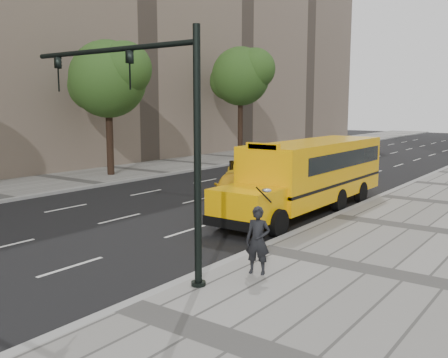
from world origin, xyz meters
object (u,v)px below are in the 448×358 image
Objects in this scene: taxi_far at (264,168)px; pedestrian at (258,240)px; tree_c at (241,76)px; taxi_near at (235,187)px; school_bus at (313,170)px; tree_b at (109,78)px; traffic_signal at (154,124)px.

taxi_far is 2.50× the size of pedestrian.
taxi_near is (11.24, -17.05, -6.31)m from tree_c.
school_bus is 3.87m from taxi_near.
tree_c reaches higher than taxi_near.
tree_b is at bearing -126.60° from taxi_far.
tree_c is at bearing 120.17° from traffic_signal.
taxi_far is at bearing 103.95° from pedestrian.
tree_b is 19.88m from traffic_signal.
tree_c reaches higher than taxi_far.
taxi_near is 0.67× the size of traffic_signal.
taxi_far reaches higher than taxi_near.
tree_c is at bearing 107.85° from pedestrian.
taxi_near is 2.40× the size of pedestrian.
traffic_signal is at bearing -59.83° from tree_c.
school_bus is at bearing -13.45° from taxi_near.
tree_c reaches higher than school_bus.
taxi_far is at bearing 29.36° from tree_b.
tree_b is 0.90× the size of tree_c.
taxi_far is at bearing 135.12° from school_bus.
tree_b reaches higher than taxi_far.
traffic_signal reaches higher than pedestrian.
tree_b is 15.64m from school_bus.
school_bus reaches higher than taxi_near.
school_bus is 1.81× the size of traffic_signal.
pedestrian reaches higher than taxi_near.
pedestrian is (2.80, -8.86, -0.72)m from school_bus.
traffic_signal is at bearing -43.05° from taxi_far.
taxi_near is at bearing -44.57° from taxi_far.
school_bus is (14.91, -16.35, -5.28)m from tree_c.
taxi_far is (8.46, -9.94, -6.30)m from tree_c.
traffic_signal is at bearing -159.67° from pedestrian.
traffic_signal reaches higher than school_bus.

